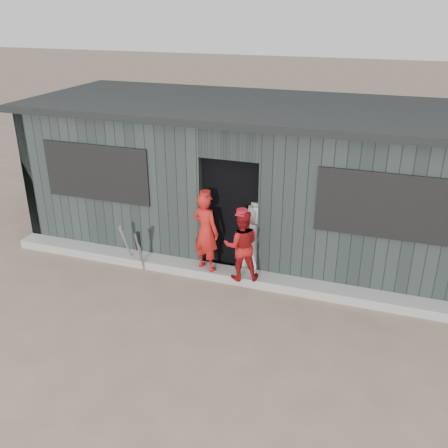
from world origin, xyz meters
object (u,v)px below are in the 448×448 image
at_px(player_red_left, 206,232).
at_px(player_red_right, 241,245).
at_px(bat_left, 127,245).
at_px(bat_mid, 140,252).
at_px(bat_right, 140,250).
at_px(dugout, 254,175).
at_px(player_grey_back, 255,238).

height_order(player_red_left, player_red_right, player_red_left).
relative_size(bat_left, player_red_left, 0.61).
distance_m(bat_mid, player_red_left, 1.23).
height_order(bat_right, dugout, dugout).
xyz_separation_m(bat_mid, dugout, (1.43, 1.93, 0.92)).
bearing_deg(player_grey_back, player_red_right, 76.04).
xyz_separation_m(player_red_left, dugout, (0.31, 1.72, 0.46)).
bearing_deg(bat_mid, player_red_right, 2.88).
distance_m(player_red_right, player_grey_back, 0.54).
bearing_deg(dugout, bat_right, -127.06).
xyz_separation_m(player_red_right, player_grey_back, (0.08, 0.53, -0.10)).
height_order(player_red_left, dugout, dugout).
relative_size(bat_mid, bat_right, 0.88).
bearing_deg(bat_right, player_grey_back, 17.54).
relative_size(player_red_left, player_red_right, 1.15).
bearing_deg(bat_left, player_red_right, -0.64).
distance_m(bat_mid, bat_right, 0.04).
bearing_deg(player_grey_back, player_red_left, 24.23).
xyz_separation_m(bat_left, player_red_right, (2.08, -0.02, 0.33)).
bearing_deg(player_red_right, dugout, -100.15).
bearing_deg(bat_left, dugout, 46.26).
xyz_separation_m(bat_left, dugout, (1.74, 1.82, 0.88)).
distance_m(bat_left, bat_right, 0.31).
distance_m(player_grey_back, dugout, 1.53).
bearing_deg(bat_mid, dugout, 53.49).
height_order(bat_left, bat_mid, bat_left).
distance_m(player_red_right, dugout, 1.95).
distance_m(player_red_left, player_grey_back, 0.86).
bearing_deg(bat_left, player_red_left, 3.82).
height_order(bat_right, player_red_left, player_red_left).
xyz_separation_m(player_red_right, dugout, (-0.34, 1.84, 0.55)).
relative_size(bat_left, player_grey_back, 0.65).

